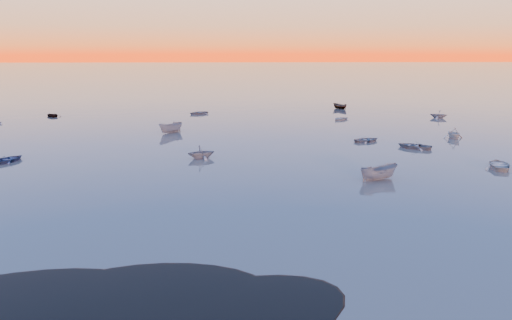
{
  "coord_description": "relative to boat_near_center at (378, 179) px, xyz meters",
  "views": [
    {
      "loc": [
        -1.07,
        -22.97,
        12.8
      ],
      "look_at": [
        1.0,
        28.0,
        1.17
      ],
      "focal_mm": 35.0,
      "sensor_mm": 36.0,
      "label": 1
    }
  ],
  "objects": [
    {
      "name": "ground",
      "position": [
        -12.92,
        76.0,
        0.0
      ],
      "size": [
        600.0,
        600.0,
        0.0
      ],
      "primitive_type": "plane",
      "color": "#625A51",
      "rests_on": "ground"
    },
    {
      "name": "moored_fleet",
      "position": [
        -12.92,
        29.0,
        0.0
      ],
      "size": [
        124.0,
        58.0,
        1.2
      ],
      "primitive_type": null,
      "color": "silver",
      "rests_on": "ground"
    },
    {
      "name": "boat_near_right",
      "position": [
        17.15,
        22.07,
        0.0
      ],
      "size": [
        3.58,
        1.84,
        1.21
      ],
      "primitive_type": "imported",
      "rotation": [
        0.0,
        0.0,
        3.23
      ],
      "color": "silver",
      "rests_on": "ground"
    },
    {
      "name": "boat_near_center",
      "position": [
        0.0,
        0.0,
        0.0
      ],
      "size": [
        3.08,
        4.57,
        1.46
      ],
      "primitive_type": "imported",
      "rotation": [
        0.0,
        0.0,
        1.91
      ],
      "color": "slate",
      "rests_on": "ground"
    },
    {
      "name": "mud_lobes",
      "position": [
        -12.92,
        -25.0,
        0.01
      ],
      "size": [
        140.0,
        6.0,
        0.07
      ],
      "primitive_type": null,
      "color": "black",
      "rests_on": "ground"
    }
  ]
}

